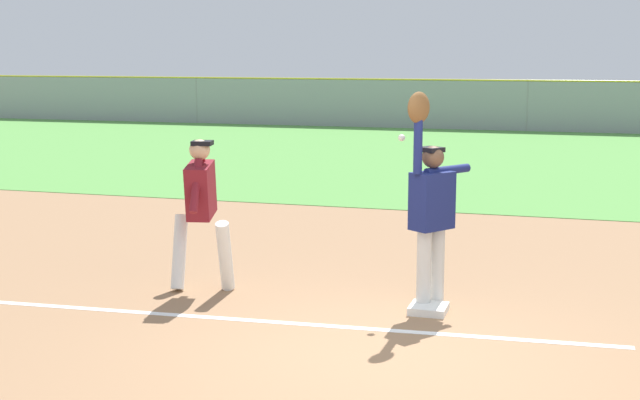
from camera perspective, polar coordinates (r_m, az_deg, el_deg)
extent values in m
plane|color=#936D4C|center=(7.92, 4.18, -10.10)|extent=(75.10, 75.10, 0.00)
cube|color=#549342|center=(22.63, 12.22, 2.67)|extent=(48.48, 15.93, 0.01)
cube|color=white|center=(9.84, -17.65, -6.55)|extent=(11.99, 0.75, 0.01)
cube|color=white|center=(9.20, 7.09, -7.05)|extent=(0.39, 0.39, 0.08)
cylinder|color=silver|center=(9.34, 7.65, -4.36)|extent=(0.21, 0.21, 0.85)
cylinder|color=silver|center=(9.20, 6.78, -4.56)|extent=(0.21, 0.21, 0.85)
cube|color=navy|center=(9.12, 7.32, -0.04)|extent=(0.47, 0.51, 0.60)
sphere|color=brown|center=(9.06, 7.38, 2.80)|extent=(0.32, 0.32, 0.23)
cube|color=black|center=(9.07, 7.25, 3.29)|extent=(0.30, 0.29, 0.05)
cylinder|color=navy|center=(8.88, 6.41, 3.69)|extent=(0.13, 0.13, 0.62)
cylinder|color=navy|center=(9.24, 8.31, 1.94)|extent=(0.43, 0.56, 0.09)
ellipsoid|color=brown|center=(8.85, 6.45, 6.01)|extent=(0.28, 0.31, 0.32)
cylinder|color=white|center=(9.81, -6.20, -3.66)|extent=(0.23, 0.45, 0.85)
cylinder|color=white|center=(10.08, -9.15, -3.36)|extent=(0.23, 0.45, 0.85)
cube|color=maroon|center=(9.80, -7.79, 0.62)|extent=(0.36, 0.56, 0.66)
sphere|color=#DBAD84|center=(9.74, -7.85, 3.27)|extent=(0.27, 0.27, 0.23)
cube|color=black|center=(9.73, -7.69, 3.70)|extent=(0.25, 0.24, 0.05)
cylinder|color=maroon|center=(10.00, -7.52, 1.29)|extent=(0.17, 0.41, 0.58)
cylinder|color=maroon|center=(9.58, -8.10, 0.91)|extent=(0.17, 0.41, 0.58)
sphere|color=white|center=(9.27, 5.35, 4.06)|extent=(0.07, 0.07, 0.07)
cube|color=#93999E|center=(30.48, 13.37, 5.95)|extent=(48.48, 0.06, 1.68)
cylinder|color=yellow|center=(30.44, 13.43, 7.59)|extent=(48.48, 0.06, 0.06)
cylinder|color=gray|center=(33.36, -8.03, 6.42)|extent=(0.08, 0.08, 1.68)
cylinder|color=gray|center=(30.48, 13.37, 5.95)|extent=(0.08, 0.08, 1.68)
cube|color=#23389E|center=(36.42, -0.81, 6.36)|extent=(4.48, 2.10, 0.55)
cube|color=#2D333D|center=(36.39, -0.81, 7.11)|extent=(2.28, 1.85, 0.40)
cylinder|color=black|center=(37.03, 1.74, 5.99)|extent=(0.61, 0.25, 0.60)
cylinder|color=black|center=(35.17, 1.10, 5.80)|extent=(0.61, 0.25, 0.60)
cylinder|color=black|center=(37.73, -2.59, 6.05)|extent=(0.61, 0.25, 0.60)
cylinder|color=black|center=(35.91, -3.44, 5.86)|extent=(0.61, 0.25, 0.60)
cube|color=#1E6B33|center=(34.83, 8.82, 6.10)|extent=(4.45, 2.01, 0.55)
cube|color=#2D333D|center=(34.80, 8.84, 6.88)|extent=(2.24, 1.80, 0.40)
cylinder|color=black|center=(35.67, 11.30, 5.66)|extent=(0.61, 0.23, 0.60)
cylinder|color=black|center=(33.78, 11.10, 5.46)|extent=(0.61, 0.23, 0.60)
cylinder|color=black|center=(35.96, 6.66, 5.82)|extent=(0.61, 0.23, 0.60)
cylinder|color=black|center=(34.09, 6.20, 5.62)|extent=(0.61, 0.23, 0.60)
cube|color=tan|center=(34.82, 19.10, 5.68)|extent=(4.40, 1.91, 0.55)
cube|color=#2D333D|center=(34.79, 19.15, 6.46)|extent=(2.20, 1.75, 0.40)
cylinder|color=black|center=(35.74, 16.68, 5.45)|extent=(0.60, 0.22, 0.60)
cylinder|color=black|center=(33.85, 16.69, 5.24)|extent=(0.60, 0.22, 0.60)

